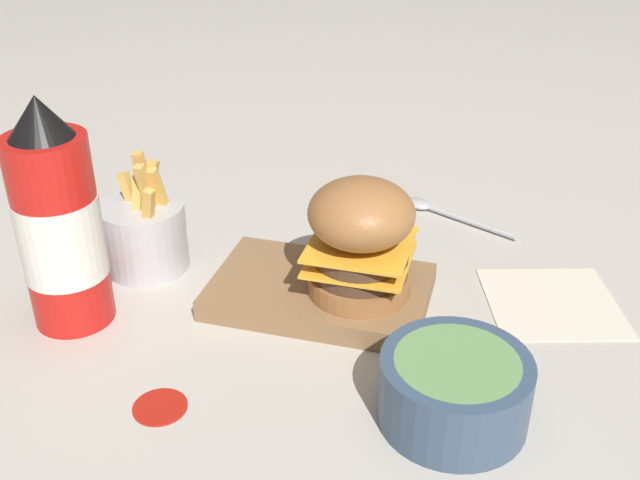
{
  "coord_description": "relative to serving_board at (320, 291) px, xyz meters",
  "views": [
    {
      "loc": [
        0.16,
        -0.64,
        0.44
      ],
      "look_at": [
        -0.02,
        -0.01,
        0.07
      ],
      "focal_mm": 42.0,
      "sensor_mm": 36.0,
      "label": 1
    }
  ],
  "objects": [
    {
      "name": "serving_board",
      "position": [
        0.0,
        0.0,
        0.0
      ],
      "size": [
        0.22,
        0.14,
        0.02
      ],
      "color": "olive",
      "rests_on": "ground_plane"
    },
    {
      "name": "ground_plane",
      "position": [
        0.02,
        0.01,
        -0.01
      ],
      "size": [
        6.0,
        6.0,
        0.0
      ],
      "primitive_type": "plane",
      "color": "#B7B2A8"
    },
    {
      "name": "burger",
      "position": [
        0.04,
        -0.0,
        0.07
      ],
      "size": [
        0.1,
        0.1,
        0.12
      ],
      "color": "#9E6638",
      "rests_on": "serving_board"
    },
    {
      "name": "side_bowl",
      "position": [
        0.15,
        -0.14,
        0.02
      ],
      "size": [
        0.13,
        0.13,
        0.06
      ],
      "color": "#384C66",
      "rests_on": "ground_plane"
    },
    {
      "name": "fries_basket",
      "position": [
        -0.2,
        0.01,
        0.03
      ],
      "size": [
        0.09,
        0.09,
        0.14
      ],
      "color": "#B7B7BC",
      "rests_on": "ground_plane"
    },
    {
      "name": "ketchup_puddle",
      "position": [
        -0.09,
        -0.2,
        -0.01
      ],
      "size": [
        0.05,
        0.05,
        0.0
      ],
      "color": "#B21E14",
      "rests_on": "ground_plane"
    },
    {
      "name": "parchment_square",
      "position": [
        0.23,
        0.06,
        -0.01
      ],
      "size": [
        0.17,
        0.17,
        0.0
      ],
      "color": "beige",
      "rests_on": "ground_plane"
    },
    {
      "name": "spoon",
      "position": [
        0.09,
        0.23,
        -0.01
      ],
      "size": [
        0.15,
        0.08,
        0.01
      ],
      "rotation": [
        0.0,
        0.0,
        2.71
      ],
      "color": "#B2B2B7",
      "rests_on": "ground_plane"
    },
    {
      "name": "ketchup_bottle",
      "position": [
        -0.23,
        -0.09,
        0.09
      ],
      "size": [
        0.08,
        0.08,
        0.23
      ],
      "color": "red",
      "rests_on": "ground_plane"
    }
  ]
}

